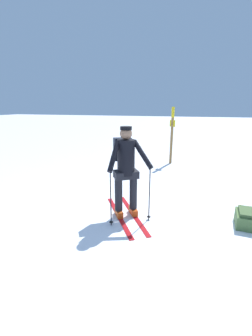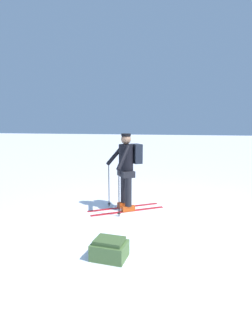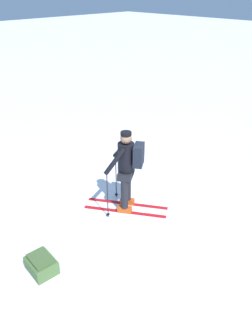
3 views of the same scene
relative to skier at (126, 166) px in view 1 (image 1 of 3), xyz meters
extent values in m
plane|color=white|center=(-0.67, 0.36, -1.02)|extent=(80.00, 80.00, 0.00)
cube|color=red|center=(-0.06, 0.14, -1.01)|extent=(1.52, 1.04, 0.01)
cube|color=#C64714|center=(-0.06, 0.14, -0.95)|extent=(0.31, 0.26, 0.12)
cylinder|color=black|center=(-0.06, 0.14, -0.52)|extent=(0.15, 0.15, 0.73)
cube|color=red|center=(0.10, -0.11, -1.01)|extent=(1.52, 1.04, 0.01)
cube|color=#C64714|center=(0.10, -0.11, -0.95)|extent=(0.31, 0.26, 0.12)
cylinder|color=black|center=(0.10, -0.11, -0.52)|extent=(0.15, 0.15, 0.73)
cube|color=black|center=(0.02, 0.01, -0.16)|extent=(0.48, 0.53, 0.14)
cylinder|color=black|center=(0.02, 0.01, 0.17)|extent=(0.33, 0.33, 0.66)
sphere|color=#8C664C|center=(0.02, 0.01, 0.62)|extent=(0.22, 0.22, 0.22)
cylinder|color=black|center=(0.02, 0.01, 0.72)|extent=(0.21, 0.21, 0.06)
cube|color=black|center=(-0.19, -0.12, 0.29)|extent=(0.33, 0.37, 0.44)
cylinder|color=black|center=(0.07, 0.49, -0.49)|extent=(0.02, 0.02, 1.06)
cylinder|color=black|center=(0.07, 0.49, -0.96)|extent=(0.07, 0.07, 0.01)
cylinder|color=black|center=(0.01, 0.33, 0.24)|extent=(0.25, 0.46, 0.52)
cylinder|color=black|center=(0.48, -0.13, -0.49)|extent=(0.02, 0.02, 1.06)
cylinder|color=black|center=(0.48, -0.13, -0.96)|extent=(0.07, 0.07, 0.01)
cylinder|color=black|center=(0.30, -0.12, 0.24)|extent=(0.47, 0.11, 0.52)
cube|color=#4C6B38|center=(-0.23, 2.25, -0.90)|extent=(0.53, 0.43, 0.24)
cube|color=#415B2F|center=(-0.23, 2.25, -0.74)|extent=(0.45, 0.35, 0.06)
cylinder|color=olive|center=(-4.46, 0.39, 0.02)|extent=(0.09, 0.09, 2.08)
cylinder|color=yellow|center=(-4.46, 0.39, 0.87)|extent=(0.11, 0.11, 0.37)
cube|color=yellow|center=(-4.46, 0.39, 0.48)|extent=(0.16, 0.21, 0.24)
camera|label=1|loc=(3.93, 1.22, 1.12)|focal=24.00mm
camera|label=2|loc=(-1.28, 5.74, 0.98)|focal=28.00mm
camera|label=3|loc=(-4.01, 4.03, 3.19)|focal=35.00mm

